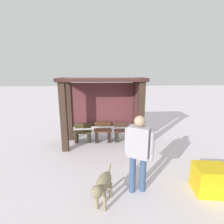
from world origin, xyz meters
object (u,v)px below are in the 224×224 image
(bus_shelter, at_px, (104,99))
(person_walking, at_px, (139,148))
(bench_left_inside, at_px, (83,135))
(bench_center_inside, at_px, (103,134))
(bench_right_inside, at_px, (123,134))
(dog, at_px, (103,185))
(grit_bin, at_px, (211,179))

(bus_shelter, distance_m, person_walking, 2.95)
(bench_left_inside, bearing_deg, bus_shelter, -5.32)
(bench_center_inside, distance_m, bench_right_inside, 0.78)
(person_walking, xyz_separation_m, dog, (-0.78, -0.36, -0.59))
(person_walking, distance_m, dog, 1.04)
(bus_shelter, relative_size, bench_right_inside, 4.09)
(bench_left_inside, bearing_deg, bench_right_inside, 0.02)
(bench_left_inside, distance_m, bench_center_inside, 0.78)
(bench_right_inside, bearing_deg, bench_left_inside, -179.98)
(bench_right_inside, xyz_separation_m, person_walking, (-0.04, -2.88, 0.75))
(bus_shelter, xyz_separation_m, dog, (-0.12, -3.16, -1.25))
(bench_left_inside, height_order, person_walking, person_walking)
(bus_shelter, bearing_deg, person_walking, -76.60)
(bench_left_inside, xyz_separation_m, dog, (0.74, -3.24, 0.17))
(bus_shelter, height_order, bench_left_inside, bus_shelter)
(bench_center_inside, height_order, grit_bin, bench_center_inside)
(bus_shelter, height_order, dog, bus_shelter)
(bus_shelter, distance_m, dog, 3.40)
(dog, bearing_deg, bus_shelter, 87.91)
(bench_left_inside, distance_m, bench_right_inside, 1.57)
(bench_right_inside, distance_m, dog, 3.34)
(bench_right_inside, relative_size, person_walking, 0.41)
(bus_shelter, bearing_deg, dog, -92.09)
(bus_shelter, xyz_separation_m, bench_right_inside, (0.71, 0.08, -1.42))
(bench_left_inside, height_order, grit_bin, bench_left_inside)
(grit_bin, bearing_deg, dog, -174.80)
(grit_bin, bearing_deg, bench_center_inside, 128.05)
(bench_center_inside, xyz_separation_m, dog, (-0.04, -3.24, 0.15))
(bench_left_inside, relative_size, person_walking, 0.40)
(bench_left_inside, bearing_deg, bench_center_inside, -0.03)
(bench_left_inside, distance_m, grit_bin, 4.36)
(dog, bearing_deg, bench_center_inside, 89.25)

